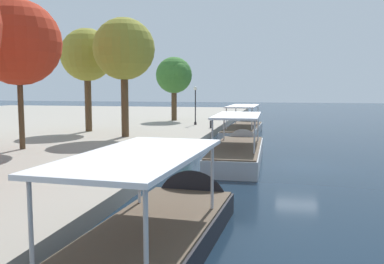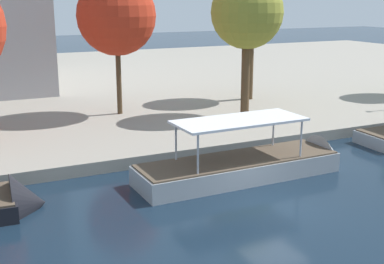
{
  "view_description": "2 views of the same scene",
  "coord_description": "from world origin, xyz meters",
  "views": [
    {
      "loc": [
        -25.83,
        1.18,
        4.72
      ],
      "look_at": [
        0.07,
        6.59,
        1.9
      ],
      "focal_mm": 38.98,
      "sensor_mm": 36.0,
      "label": 1
    },
    {
      "loc": [
        -12.51,
        -17.49,
        8.84
      ],
      "look_at": [
        -0.9,
        6.67,
        1.84
      ],
      "focal_mm": 48.23,
      "sensor_mm": 36.0,
      "label": 2
    }
  ],
  "objects": [
    {
      "name": "tour_boat_2",
      "position": [
        17.41,
        4.65,
        0.3
      ],
      "size": [
        13.58,
        3.38,
        4.14
      ],
      "rotation": [
        0.0,
        0.0,
        -0.03
      ],
      "color": "#9EA3A8",
      "rests_on": "ground_plane"
    },
    {
      "name": "mooring_bollard_0",
      "position": [
        15.53,
        7.85,
        1.09
      ],
      "size": [
        0.28,
        0.28,
        0.78
      ],
      "color": "#2D2D33",
      "rests_on": "dock_promenade"
    },
    {
      "name": "tour_boat_0",
      "position": [
        -14.42,
        4.6,
        0.31
      ],
      "size": [
        11.83,
        3.81,
        4.29
      ],
      "rotation": [
        0.0,
        0.0,
        -0.06
      ],
      "color": "black",
      "rests_on": "ground_plane"
    },
    {
      "name": "tree_5",
      "position": [
        10.06,
        18.45,
        7.61
      ],
      "size": [
        4.81,
        4.81,
        9.45
      ],
      "color": "#4C3823",
      "rests_on": "dock_promenade"
    },
    {
      "name": "tour_boat_1",
      "position": [
        1.28,
        3.72,
        0.43
      ],
      "size": [
        11.81,
        3.12,
        4.08
      ],
      "rotation": [
        0.0,
        0.0,
        0.02
      ],
      "color": "#9EA3A8",
      "rests_on": "ground_plane"
    },
    {
      "name": "tree_4",
      "position": [
        -1.33,
        17.84,
        7.63
      ],
      "size": [
        5.53,
        5.53,
        9.72
      ],
      "color": "#4C3823",
      "rests_on": "dock_promenade"
    },
    {
      "name": "tree_2",
      "position": [
        6.7,
        13.53,
        8.05
      ],
      "size": [
        5.03,
        5.03,
        9.7
      ],
      "color": "#4C3823",
      "rests_on": "dock_promenade"
    },
    {
      "name": "tree_3",
      "position": [
        24.21,
        13.85,
        6.22
      ],
      "size": [
        4.45,
        4.45,
        7.81
      ],
      "color": "#4C3823",
      "rests_on": "dock_promenade"
    },
    {
      "name": "lamp_post",
      "position": [
        18.77,
        10.12,
        3.25
      ],
      "size": [
        0.4,
        0.4,
        4.17
      ],
      "color": "black",
      "rests_on": "dock_promenade"
    },
    {
      "name": "ground_plane",
      "position": [
        0.0,
        0.0,
        0.0
      ],
      "size": [
        220.0,
        220.0,
        0.0
      ],
      "primitive_type": "plane",
      "color": "#142333"
    }
  ]
}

